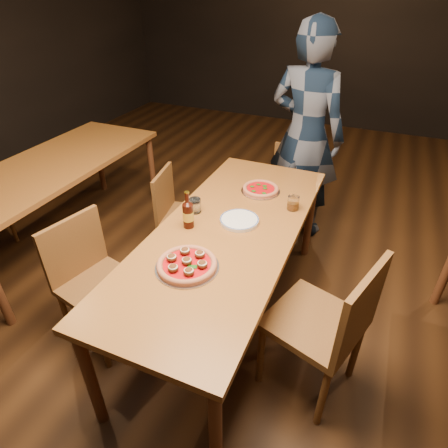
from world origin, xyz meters
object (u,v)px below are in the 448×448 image
at_px(chair_main_nw, 100,285).
at_px(plate_stack, 239,220).
at_px(amber_glass, 293,203).
at_px(table_left, 51,172).
at_px(chair_end, 284,192).
at_px(chair_main_sw, 186,216).
at_px(beer_bottle, 188,215).
at_px(water_glass, 195,205).
at_px(diner, 305,135).
at_px(pizza_margherita, 261,189).
at_px(chair_main_e, 315,321).
at_px(table_main, 227,239).
at_px(pizza_meatball, 187,264).

distance_m(chair_main_nw, plate_stack, 0.94).
bearing_deg(amber_glass, chair_main_nw, -138.85).
bearing_deg(chair_main_nw, amber_glass, -36.43).
distance_m(table_left, chair_end, 1.99).
relative_size(chair_main_sw, amber_glass, 8.76).
bearing_deg(plate_stack, beer_bottle, -147.35).
bearing_deg(water_glass, diner, 71.34).
bearing_deg(chair_main_nw, water_glass, -22.32).
distance_m(pizza_margherita, diner, 0.83).
relative_size(chair_main_e, water_glass, 10.32).
relative_size(table_left, amber_glass, 21.36).
bearing_deg(amber_glass, plate_stack, -133.34).
xyz_separation_m(chair_main_nw, diner, (0.80, 1.79, 0.46)).
bearing_deg(chair_end, table_left, -145.25).
bearing_deg(pizza_margherita, chair_main_nw, -124.78).
height_order(table_left, diner, diner).
bearing_deg(table_left, chair_main_nw, -35.45).
bearing_deg(water_glass, pizza_margherita, 55.18).
height_order(chair_main_nw, beer_bottle, beer_bottle).
relative_size(chair_main_sw, water_glass, 8.69).
height_order(beer_bottle, diner, diner).
relative_size(table_left, diner, 1.10).
distance_m(chair_main_nw, beer_bottle, 0.69).
xyz_separation_m(chair_end, water_glass, (-0.32, -1.11, 0.39)).
height_order(table_main, chair_end, chair_end).
bearing_deg(table_left, table_main, -10.01).
relative_size(table_left, water_glass, 21.18).
distance_m(pizza_margherita, amber_glass, 0.31).
height_order(chair_end, pizza_margherita, chair_end).
height_order(table_left, pizza_meatball, pizza_meatball).
relative_size(chair_main_nw, pizza_margherita, 3.25).
relative_size(beer_bottle, amber_glass, 2.49).
bearing_deg(pizza_meatball, chair_end, 86.34).
distance_m(chair_main_nw, diner, 2.02).
relative_size(beer_bottle, diner, 0.13).
bearing_deg(beer_bottle, water_glass, 103.78).
bearing_deg(table_left, plate_stack, -6.36).
xyz_separation_m(chair_main_e, water_glass, (-0.88, 0.36, 0.31)).
height_order(table_left, chair_main_nw, chair_main_nw).
height_order(chair_main_nw, amber_glass, chair_main_nw).
distance_m(table_main, pizza_margherita, 0.54).
xyz_separation_m(chair_main_sw, pizza_margherita, (0.60, 0.03, 0.36)).
xyz_separation_m(table_main, pizza_meatball, (-0.06, -0.41, 0.09)).
xyz_separation_m(chair_main_nw, pizza_meatball, (0.60, 0.04, 0.33)).
height_order(pizza_margherita, beer_bottle, beer_bottle).
relative_size(table_main, beer_bottle, 8.58).
bearing_deg(water_glass, beer_bottle, -76.22).
relative_size(chair_main_nw, diner, 0.49).
xyz_separation_m(pizza_meatball, beer_bottle, (-0.17, 0.34, 0.06)).
xyz_separation_m(chair_end, plate_stack, (-0.01, -1.11, 0.35)).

